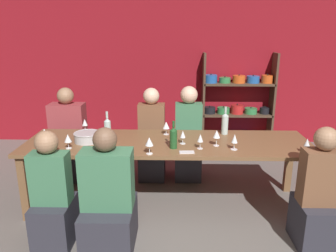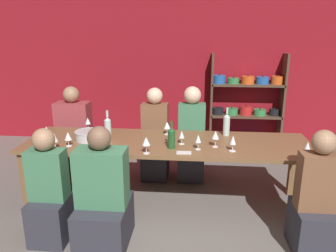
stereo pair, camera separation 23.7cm
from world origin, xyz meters
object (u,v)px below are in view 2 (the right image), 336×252
object	(u,v)px
wine_bottle_dark	(171,137)
wine_glass_white_d	(146,142)
wine_bottle_amber	(226,124)
wine_glass_white_c	(215,135)
person_near_b	(103,203)
wine_glass_white_b	(103,133)
shelf_unit	(246,110)
wine_glass_red_d	(233,141)
mixing_bowl	(88,135)
wine_glass_empty_a	(47,131)
wine_glass_red_b	(167,126)
wine_glass_empty_d	(88,121)
cell_phone	(184,153)
wine_glass_red_c	(54,138)
wine_glass_empty_c	(68,136)
person_far_a	(75,143)
wine_bottle_green	(108,128)
person_near_c	(50,199)
wine_glass_empty_b	(182,135)
wine_glass_red_a	(198,139)
person_far_b	(191,144)
person_near_a	(315,208)
dining_table	(167,148)
wine_glass_white_a	(307,147)
person_far_c	(155,144)

from	to	relation	value
wine_bottle_dark	wine_glass_white_d	distance (m)	0.29
wine_bottle_amber	wine_glass_white_c	distance (m)	0.44
person_near_b	wine_glass_white_b	bearing A→B (deg)	104.37
shelf_unit	wine_glass_red_d	xyz separation A→B (m)	(-0.46, -2.33, 0.24)
mixing_bowl	wine_glass_empty_a	world-z (taller)	wine_glass_empty_a
wine_glass_red_b	wine_glass_empty_d	bearing A→B (deg)	174.51
shelf_unit	cell_phone	distance (m)	2.62
wine_glass_red_c	wine_glass_white_c	size ratio (longest dim) A/B	1.00
wine_glass_empty_a	wine_glass_empty_c	distance (m)	0.32
wine_glass_empty_c	person_far_a	bearing A→B (deg)	108.32
shelf_unit	wine_bottle_amber	bearing A→B (deg)	-105.03
mixing_bowl	cell_phone	size ratio (longest dim) A/B	1.93
wine_bottle_green	person_near_c	size ratio (longest dim) A/B	0.31
wine_glass_empty_c	wine_glass_white_d	bearing A→B (deg)	-9.19
wine_glass_empty_d	wine_glass_white_d	distance (m)	1.11
wine_bottle_green	person_far_a	xyz separation A→B (m)	(-0.70, 0.78, -0.46)
wine_bottle_green	mixing_bowl	bearing A→B (deg)	-179.54
mixing_bowl	wine_glass_empty_b	world-z (taller)	wine_glass_empty_b
wine_bottle_green	person_near_b	bearing A→B (deg)	-79.82
wine_glass_empty_a	wine_glass_white_b	distance (m)	0.63
person_far_a	wine_bottle_amber	bearing A→B (deg)	166.90
wine_glass_red_a	wine_glass_white_c	xyz separation A→B (m)	(0.18, 0.09, 0.01)
wine_bottle_dark	wine_glass_red_a	xyz separation A→B (m)	(0.28, -0.01, -0.01)
wine_glass_white_b	person_far_b	xyz separation A→B (m)	(0.95, 0.85, -0.40)
wine_glass_empty_a	person_near_c	world-z (taller)	person_near_c
wine_glass_empty_b	wine_glass_empty_c	bearing A→B (deg)	-171.74
wine_glass_empty_c	person_near_a	size ratio (longest dim) A/B	0.13
shelf_unit	wine_glass_white_c	xyz separation A→B (m)	(-0.63, -2.22, 0.25)
wine_glass_empty_a	dining_table	bearing A→B (deg)	5.05
wine_glass_empty_b	wine_glass_white_a	size ratio (longest dim) A/B	0.99
wine_bottle_green	wine_glass_red_a	world-z (taller)	wine_bottle_green
wine_glass_empty_b	wine_glass_red_c	xyz separation A→B (m)	(-1.29, -0.28, 0.02)
wine_glass_empty_a	wine_glass_empty_c	size ratio (longest dim) A/B	1.13
person_far_b	wine_glass_white_c	bearing A→B (deg)	106.87
person_far_a	wine_glass_white_d	bearing A→B (deg)	136.02
wine_glass_empty_c	person_near_a	world-z (taller)	person_near_a
wine_glass_red_a	person_near_b	size ratio (longest dim) A/B	0.14
wine_glass_empty_b	wine_glass_white_d	xyz separation A→B (m)	(-0.34, -0.31, 0.02)
wine_glass_red_a	cell_phone	world-z (taller)	wine_glass_red_a
wine_glass_red_b	wine_glass_white_d	xyz separation A→B (m)	(-0.15, -0.64, 0.02)
wine_glass_empty_d	wine_glass_red_d	size ratio (longest dim) A/B	0.93
wine_glass_white_b	person_near_a	size ratio (longest dim) A/B	0.14
shelf_unit	wine_glass_red_b	xyz separation A→B (m)	(-1.18, -1.84, 0.23)
wine_bottle_green	wine_bottle_dark	bearing A→B (deg)	-14.80
wine_glass_red_a	person_far_b	xyz separation A→B (m)	(-0.08, 0.96, -0.39)
person_near_b	shelf_unit	bearing A→B (deg)	59.79
cell_phone	mixing_bowl	bearing A→B (deg)	163.57
cell_phone	person_far_c	distance (m)	1.19
wine_glass_red_a	wine_glass_empty_b	bearing A→B (deg)	139.89
wine_bottle_dark	wine_glass_white_a	size ratio (longest dim) A/B	1.95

